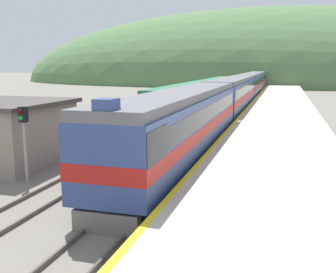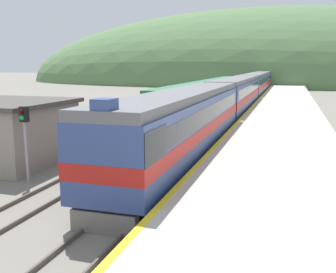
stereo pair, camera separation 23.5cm
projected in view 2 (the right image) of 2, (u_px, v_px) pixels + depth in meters
The scene contains 11 objects.
track_main at pixel (251, 101), 60.31m from camera, with size 1.52×180.00×0.16m.
track_siding at pixel (225, 100), 61.47m from camera, with size 1.51×180.00×0.16m.
platform at pixel (284, 115), 39.92m from camera, with size 7.01×140.00×1.08m.
distant_hills at pixel (271, 83), 121.78m from camera, with size 162.19×72.99×44.90m.
station_shed at pixel (8, 132), 22.16m from camera, with size 6.08×6.58×3.54m.
express_train_lead_car at pixel (184, 124), 22.20m from camera, with size 3.03×21.22×4.46m.
carriage_second at pixel (237, 95), 44.01m from camera, with size 3.02×22.95×4.10m.
carriage_third at pixel (255, 85), 66.42m from camera, with size 3.02×22.95×4.10m.
carriage_fourth at pixel (264, 80), 88.82m from camera, with size 3.02×22.95×4.10m.
siding_train at pixel (209, 95), 49.22m from camera, with size 2.90×40.39×3.55m.
signal_post_siding at pixel (25, 128), 18.11m from camera, with size 0.36×0.42×3.68m.
Camera 2 is at (5.62, 8.61, 5.52)m, focal length 42.00 mm.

